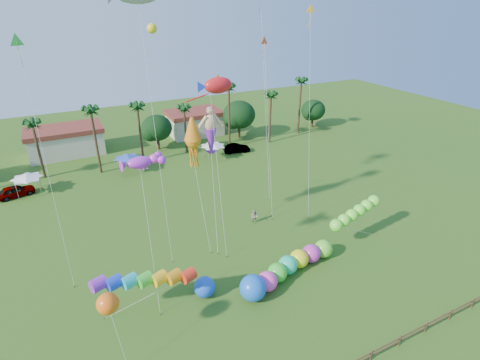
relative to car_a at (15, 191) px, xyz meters
name	(u,v)px	position (x,y,z in m)	size (l,w,h in m)	color
ground	(293,320)	(21.77, -35.96, -0.83)	(160.00, 160.00, 0.00)	#285116
tree_line	(172,126)	(25.33, 8.04, 3.45)	(69.46, 8.91, 11.00)	#3A2819
buildings_row	(129,134)	(18.67, 14.04, 1.17)	(35.00, 7.00, 4.00)	beige
tent_row	(128,158)	(15.77, 0.37, 1.92)	(31.00, 4.00, 0.60)	white
car_a	(15,191)	(0.00, 0.00, 0.00)	(1.96, 4.88, 1.66)	#4C4C54
car_b	(237,148)	(34.77, 1.10, -0.06)	(1.64, 4.69, 1.55)	#4C4C54
spectator_b	(254,217)	(26.26, -20.94, 0.06)	(0.87, 0.68, 1.78)	#A09985
caterpillar_inflatable	(285,269)	(24.13, -31.05, 0.21)	(12.13, 4.60, 2.48)	#FC42BF
blue_ball	(204,287)	(16.15, -29.83, 0.16)	(1.97, 1.97, 1.97)	blue
rainbow_tube	(164,283)	(12.46, -30.27, 2.44)	(9.34, 3.01, 3.84)	red
green_worm	(336,225)	(31.46, -29.51, 2.22)	(9.89, 1.69, 3.86)	#6BF937
orange_ball_kite	(108,304)	(7.74, -32.97, 4.55)	(2.10, 2.98, 6.18)	orange
merman_kite	(211,135)	(21.27, -20.08, 11.05)	(2.84, 5.74, 14.42)	#DEB17E
fish_kite	(218,85)	(22.22, -20.21, 16.14)	(4.67, 6.87, 17.91)	red
squid_kite	(193,141)	(19.38, -19.74, 10.57)	(1.96, 5.41, 14.02)	orange
lobster_kite	(140,163)	(12.40, -26.40, 11.98)	(4.05, 5.45, 13.52)	#B329CF
delta_kite_red	(265,46)	(29.30, -17.11, 19.23)	(1.26, 4.53, 21.11)	#DE4B18
delta_kite_yellow	(311,16)	(33.59, -19.36, 22.34)	(1.42, 4.12, 24.33)	#FFAE1A
delta_kite_green	(18,47)	(5.50, -19.88, 20.60)	(1.25, 3.77, 22.44)	green
delta_kite_blue	(261,3)	(31.36, -12.45, 23.53)	(1.11, 4.76, 25.64)	#162BCC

